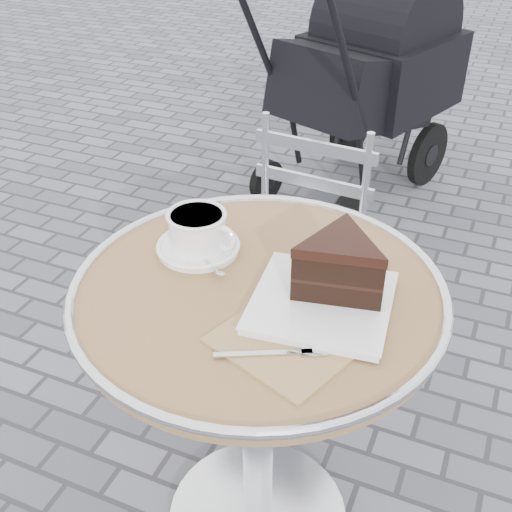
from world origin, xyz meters
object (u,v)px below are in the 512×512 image
at_px(cafe_table, 258,352).
at_px(cappuccino_set, 198,234).
at_px(bistro_chair, 302,231).
at_px(baby_stroller, 365,85).
at_px(cake_plate_set, 335,275).

bearing_deg(cafe_table, cappuccino_set, 156.68).
height_order(cappuccino_set, bistro_chair, cappuccino_set).
relative_size(cappuccino_set, baby_stroller, 0.15).
bearing_deg(cafe_table, cake_plate_set, 5.33).
xyz_separation_m(cafe_table, cappuccino_set, (-0.16, 0.07, 0.20)).
xyz_separation_m(cappuccino_set, cake_plate_set, (0.30, -0.06, 0.02)).
xyz_separation_m(cafe_table, cake_plate_set, (0.14, 0.01, 0.22)).
distance_m(cappuccino_set, cake_plate_set, 0.31).
distance_m(cafe_table, cake_plate_set, 0.27).
bearing_deg(cappuccino_set, baby_stroller, 99.36).
bearing_deg(cappuccino_set, cafe_table, -17.48).
xyz_separation_m(cappuccino_set, baby_stroller, (-0.11, 1.78, -0.27)).
height_order(cafe_table, cappuccino_set, cappuccino_set).
distance_m(cake_plate_set, bistro_chair, 0.70).
bearing_deg(cake_plate_set, cappuccino_set, 163.19).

